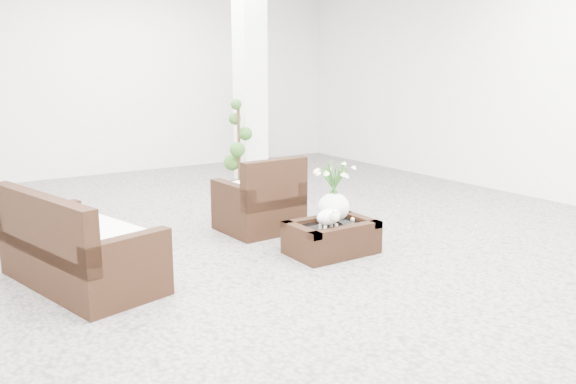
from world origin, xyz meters
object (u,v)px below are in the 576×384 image
topiary (239,149)px  loveseat (80,237)px  armchair (258,193)px  coffee_table (331,239)px

topiary → loveseat: bearing=-140.6°
armchair → loveseat: armchair is taller
armchair → topiary: size_ratio=0.63×
coffee_table → topiary: (0.53, 2.98, 0.57)m
loveseat → topiary: topiary is taller
coffee_table → topiary: bearing=80.0°
coffee_table → armchair: 1.25m
armchair → topiary: (0.72, 1.79, 0.27)m
coffee_table → loveseat: bearing=167.4°
armchair → loveseat: size_ratio=0.55×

